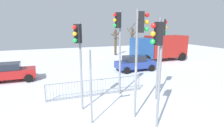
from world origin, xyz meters
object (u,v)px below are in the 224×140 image
traffic_light_foreground_left (79,47)px  traffic_light_rear_right (158,51)px  delivery_truck (160,47)px  traffic_light_mid_right (140,41)px  direction_sign_post (92,84)px  car_red_trailing (9,72)px  bare_tree_left (132,39)px  traffic_light_mid_left (161,41)px  bare_tree_centre (116,42)px  car_blue_far (135,63)px  traffic_light_foreground_right (118,35)px

traffic_light_foreground_left → traffic_light_rear_right: 3.86m
traffic_light_foreground_left → delivery_truck: traffic_light_foreground_left is taller
traffic_light_mid_right → direction_sign_post: 2.84m
traffic_light_rear_right → car_red_trailing: (-6.72, 10.20, -2.60)m
bare_tree_left → traffic_light_mid_right: bearing=-116.2°
traffic_light_mid_left → delivery_truck: bearing=137.9°
traffic_light_mid_right → bare_tree_centre: 19.88m
bare_tree_centre → car_blue_far: bearing=-101.5°
traffic_light_foreground_right → delivery_truck: bearing=-63.1°
traffic_light_foreground_left → traffic_light_rear_right: (2.61, -2.84, 0.05)m
traffic_light_foreground_left → direction_sign_post: bearing=143.9°
traffic_light_foreground_right → car_blue_far: bearing=-54.2°
traffic_light_rear_right → bare_tree_centre: (6.28, 19.84, -1.37)m
traffic_light_rear_right → direction_sign_post: size_ratio=1.37×
traffic_light_foreground_left → car_blue_far: size_ratio=1.18×
traffic_light_rear_right → car_blue_far: 11.03m
traffic_light_mid_right → delivery_truck: 16.07m
direction_sign_post → car_blue_far: direction_sign_post is taller
car_red_trailing → delivery_truck: 16.79m
car_red_trailing → traffic_light_rear_right: bearing=-56.8°
traffic_light_foreground_right → car_red_trailing: size_ratio=1.37×
traffic_light_mid_right → car_blue_far: traffic_light_mid_right is taller
bare_tree_centre → car_red_trailing: bearing=-143.4°
traffic_light_mid_right → car_blue_far: 10.22m
traffic_light_mid_right → direction_sign_post: size_ratio=1.50×
traffic_light_mid_left → delivery_truck: 13.37m
traffic_light_rear_right → bare_tree_left: (9.68, 21.17, -1.19)m
car_blue_far → bare_tree_left: size_ratio=0.81×
traffic_light_mid_right → delivery_truck: (9.88, 12.53, -1.94)m
traffic_light_mid_left → car_red_trailing: (-8.81, 7.42, -2.74)m
delivery_truck → traffic_light_foreground_left: bearing=39.7°
traffic_light_foreground_left → bare_tree_centre: size_ratio=1.17×
traffic_light_rear_right → traffic_light_mid_right: 1.18m
traffic_light_mid_left → traffic_light_rear_right: traffic_light_mid_left is taller
traffic_light_mid_right → delivery_truck: traffic_light_mid_right is taller
traffic_light_foreground_left → bare_tree_left: 22.09m
traffic_light_foreground_left → direction_sign_post: size_ratio=1.35×
traffic_light_foreground_right → bare_tree_centre: traffic_light_foreground_right is taller
traffic_light_foreground_left → car_red_trailing: bearing=-15.8°
car_red_trailing → traffic_light_mid_right: bearing=-54.5°
traffic_light_foreground_right → direction_sign_post: traffic_light_foreground_right is taller
direction_sign_post → bare_tree_centre: bare_tree_centre is taller
traffic_light_mid_right → direction_sign_post: bearing=-76.2°
traffic_light_foreground_right → traffic_light_rear_right: bearing=161.1°
car_blue_far → bare_tree_centre: (2.03, 9.99, 1.22)m
traffic_light_foreground_left → car_red_trailing: size_ratio=1.19×
traffic_light_mid_right → direction_sign_post: traffic_light_mid_right is taller
direction_sign_post → traffic_light_mid_left: bearing=13.1°
bare_tree_centre → delivery_truck: bearing=-61.2°
traffic_light_foreground_right → traffic_light_mid_right: size_ratio=1.03×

